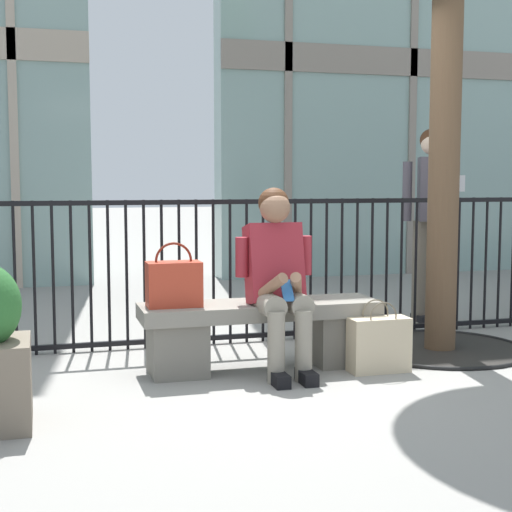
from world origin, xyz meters
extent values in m
plane|color=gray|center=(0.00, 0.00, 0.00)|extent=(60.00, 60.00, 0.00)
cube|color=gray|center=(0.00, 0.00, 0.40)|extent=(1.60, 0.44, 0.10)
cube|color=slate|center=(-0.56, 0.00, 0.17)|extent=(0.36, 0.37, 0.35)
cube|color=slate|center=(0.56, 0.00, 0.17)|extent=(0.36, 0.37, 0.35)
cylinder|color=gray|center=(-0.01, -0.18, 0.47)|extent=(0.15, 0.40, 0.15)
cylinder|color=gray|center=(-0.01, -0.38, 0.23)|extent=(0.11, 0.11, 0.45)
cube|color=black|center=(-0.01, -0.44, 0.04)|extent=(0.09, 0.22, 0.08)
cylinder|color=gray|center=(0.17, -0.18, 0.47)|extent=(0.15, 0.40, 0.15)
cylinder|color=gray|center=(0.17, -0.38, 0.23)|extent=(0.11, 0.11, 0.45)
cube|color=black|center=(0.17, -0.44, 0.04)|extent=(0.09, 0.22, 0.08)
cube|color=maroon|center=(0.08, -0.04, 0.71)|extent=(0.36, 0.30, 0.55)
cylinder|color=maroon|center=(-0.14, -0.04, 0.76)|extent=(0.08, 0.08, 0.26)
cylinder|color=#8E664C|center=(0.00, -0.26, 0.59)|extent=(0.16, 0.28, 0.20)
cylinder|color=maroon|center=(0.30, -0.04, 0.76)|extent=(0.08, 0.08, 0.26)
cylinder|color=#8E664C|center=(0.16, -0.26, 0.59)|extent=(0.16, 0.28, 0.20)
cube|color=#2D6BB7|center=(0.08, -0.32, 0.57)|extent=(0.07, 0.10, 0.13)
sphere|color=#8E664C|center=(0.08, -0.06, 1.08)|extent=(0.20, 0.20, 0.20)
sphere|color=#472816|center=(0.08, -0.03, 1.11)|extent=(0.20, 0.20, 0.20)
cube|color=#B23823|center=(-0.58, -0.01, 0.59)|extent=(0.35, 0.19, 0.29)
torus|color=maroon|center=(-0.58, -0.01, 0.74)|extent=(0.24, 0.02, 0.24)
cube|color=beige|center=(0.73, -0.29, 0.18)|extent=(0.40, 0.17, 0.36)
torus|color=#685E4C|center=(0.73, -0.36, 0.38)|extent=(0.19, 0.01, 0.19)
torus|color=#685E4C|center=(0.73, -0.23, 0.38)|extent=(0.19, 0.01, 0.19)
cylinder|color=#6B6051|center=(1.85, 1.27, 0.45)|extent=(0.13, 0.13, 0.90)
cube|color=black|center=(1.85, 1.23, 0.03)|extent=(0.09, 0.22, 0.06)
cylinder|color=#6B6051|center=(2.05, 1.27, 0.45)|extent=(0.13, 0.13, 0.90)
cube|color=black|center=(2.05, 1.23, 0.03)|extent=(0.09, 0.22, 0.06)
cube|color=#4C4751|center=(1.95, 1.27, 1.18)|extent=(0.35, 0.44, 0.56)
cylinder|color=#4C4751|center=(1.72, 1.27, 1.16)|extent=(0.08, 0.08, 0.52)
cylinder|color=#4C4751|center=(2.19, 1.27, 1.16)|extent=(0.08, 0.08, 0.52)
sphere|color=beige|center=(1.95, 1.27, 1.58)|extent=(0.20, 0.20, 0.20)
sphere|color=#472816|center=(1.95, 1.29, 1.61)|extent=(0.20, 0.20, 0.20)
cube|color=silver|center=(2.19, 1.17, 1.23)|extent=(0.07, 0.01, 0.14)
cylinder|color=black|center=(-1.58, 0.83, 0.56)|extent=(0.02, 0.02, 1.12)
cylinder|color=black|center=(-1.45, 0.83, 0.56)|extent=(0.02, 0.02, 1.12)
cylinder|color=black|center=(-1.32, 0.83, 0.56)|extent=(0.02, 0.02, 1.12)
cylinder|color=black|center=(-1.18, 0.83, 0.56)|extent=(0.02, 0.02, 1.12)
cylinder|color=black|center=(-1.05, 0.83, 0.56)|extent=(0.02, 0.02, 1.12)
cylinder|color=black|center=(-0.92, 0.83, 0.56)|extent=(0.02, 0.02, 1.12)
cylinder|color=black|center=(-0.79, 0.83, 0.56)|extent=(0.02, 0.02, 1.12)
cylinder|color=black|center=(-0.66, 0.83, 0.56)|extent=(0.02, 0.02, 1.12)
cylinder|color=black|center=(-0.53, 0.83, 0.56)|extent=(0.02, 0.02, 1.12)
cylinder|color=black|center=(-0.39, 0.83, 0.56)|extent=(0.02, 0.02, 1.12)
cylinder|color=black|center=(-0.26, 0.83, 0.56)|extent=(0.02, 0.02, 1.12)
cylinder|color=black|center=(-0.13, 0.83, 0.56)|extent=(0.02, 0.02, 1.12)
cylinder|color=black|center=(0.00, 0.83, 0.56)|extent=(0.02, 0.02, 1.12)
cylinder|color=black|center=(0.13, 0.83, 0.56)|extent=(0.02, 0.02, 1.12)
cylinder|color=black|center=(0.26, 0.83, 0.56)|extent=(0.02, 0.02, 1.12)
cylinder|color=black|center=(0.39, 0.83, 0.56)|extent=(0.02, 0.02, 1.12)
cylinder|color=black|center=(0.53, 0.83, 0.56)|extent=(0.02, 0.02, 1.12)
cylinder|color=black|center=(0.66, 0.83, 0.56)|extent=(0.02, 0.02, 1.12)
cylinder|color=black|center=(0.79, 0.83, 0.56)|extent=(0.02, 0.02, 1.12)
cylinder|color=black|center=(0.92, 0.83, 0.56)|extent=(0.02, 0.02, 1.12)
cylinder|color=black|center=(1.05, 0.83, 0.56)|extent=(0.02, 0.02, 1.12)
cylinder|color=black|center=(1.18, 0.83, 0.56)|extent=(0.02, 0.02, 1.12)
cylinder|color=black|center=(1.32, 0.83, 0.56)|extent=(0.02, 0.02, 1.12)
cylinder|color=black|center=(1.45, 0.83, 0.56)|extent=(0.02, 0.02, 1.12)
cylinder|color=black|center=(1.58, 0.83, 0.56)|extent=(0.02, 0.02, 1.12)
cylinder|color=black|center=(1.71, 0.83, 0.56)|extent=(0.02, 0.02, 1.12)
cylinder|color=black|center=(1.84, 0.83, 0.56)|extent=(0.02, 0.02, 1.12)
cylinder|color=black|center=(1.97, 0.83, 0.56)|extent=(0.02, 0.02, 1.12)
cylinder|color=black|center=(2.10, 0.83, 0.56)|extent=(0.02, 0.02, 1.12)
cylinder|color=black|center=(2.24, 0.83, 0.56)|extent=(0.02, 0.02, 1.12)
cylinder|color=black|center=(2.37, 0.83, 0.56)|extent=(0.02, 0.02, 1.12)
cube|color=black|center=(0.00, 0.83, 0.05)|extent=(8.16, 0.04, 0.04)
cube|color=black|center=(0.00, 0.83, 1.10)|extent=(8.16, 0.04, 0.04)
cylinder|color=black|center=(1.45, 0.18, 0.01)|extent=(1.26, 1.26, 0.01)
torus|color=black|center=(1.45, 0.18, 0.01)|extent=(1.29, 1.29, 0.03)
cylinder|color=brown|center=(1.45, 0.18, 1.70)|extent=(0.23, 0.23, 3.40)
camera|label=1|loc=(-1.40, -4.80, 1.26)|focal=53.28mm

